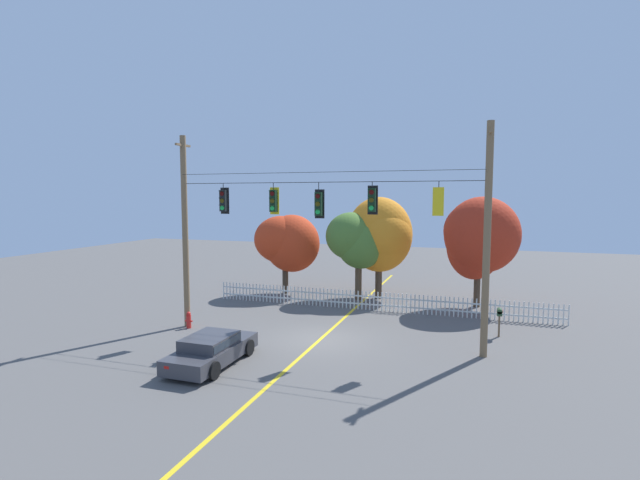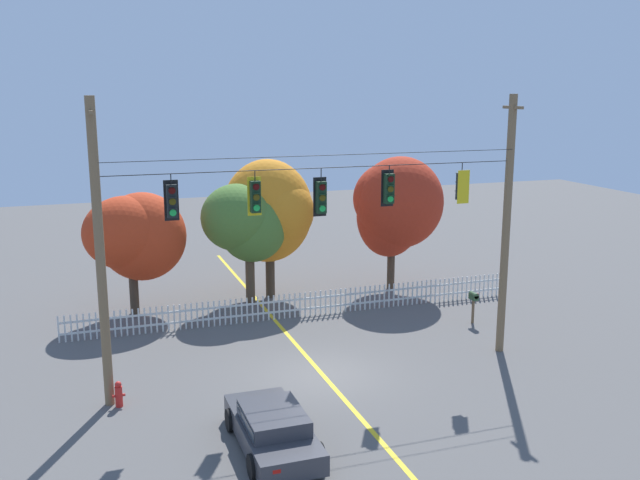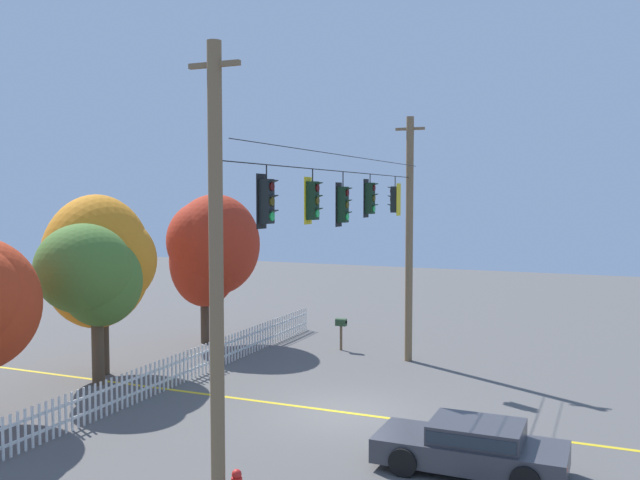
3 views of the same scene
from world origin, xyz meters
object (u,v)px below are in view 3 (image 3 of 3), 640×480
(traffic_signal_northbound_secondary, at_px, (312,200))
(traffic_signal_westbound_side, at_px, (370,198))
(traffic_signal_northbound_primary, at_px, (266,201))
(autumn_oak_far_east, at_px, (101,261))
(autumn_maple_far_west, at_px, (210,248))
(traffic_signal_southbound_primary, at_px, (395,199))
(autumn_maple_mid, at_px, (92,275))
(traffic_signal_eastbound_side, at_px, (343,204))
(roadside_mailbox, at_px, (341,324))
(parked_car, at_px, (472,445))

(traffic_signal_northbound_secondary, xyz_separation_m, traffic_signal_westbound_side, (4.45, 0.00, 0.05))
(traffic_signal_westbound_side, bearing_deg, traffic_signal_northbound_primary, 180.00)
(traffic_signal_northbound_secondary, bearing_deg, autumn_oak_far_east, 72.33)
(autumn_maple_far_west, bearing_deg, traffic_signal_southbound_primary, -100.24)
(traffic_signal_northbound_secondary, distance_m, autumn_maple_mid, 8.98)
(traffic_signal_westbound_side, height_order, traffic_signal_southbound_primary, same)
(autumn_maple_mid, height_order, autumn_maple_far_west, autumn_maple_far_west)
(traffic_signal_eastbound_side, height_order, autumn_oak_far_east, traffic_signal_eastbound_side)
(traffic_signal_northbound_primary, relative_size, roadside_mailbox, 1.08)
(parked_car, bearing_deg, autumn_maple_far_west, 53.67)
(traffic_signal_westbound_side, height_order, autumn_oak_far_east, traffic_signal_westbound_side)
(traffic_signal_northbound_primary, height_order, autumn_oak_far_east, traffic_signal_northbound_primary)
(traffic_signal_eastbound_side, height_order, traffic_signal_westbound_side, same)
(parked_car, bearing_deg, traffic_signal_northbound_primary, 113.44)
(traffic_signal_northbound_secondary, xyz_separation_m, autumn_oak_far_east, (2.97, 9.31, -2.15))
(traffic_signal_northbound_primary, relative_size, traffic_signal_northbound_secondary, 1.00)
(traffic_signal_eastbound_side, relative_size, autumn_maple_mid, 0.29)
(traffic_signal_southbound_primary, height_order, roadside_mailbox, traffic_signal_southbound_primary)
(traffic_signal_northbound_primary, bearing_deg, traffic_signal_eastbound_side, 0.00)
(traffic_signal_northbound_primary, distance_m, autumn_maple_far_west, 14.18)
(parked_car, height_order, roadside_mailbox, roadside_mailbox)
(traffic_signal_northbound_secondary, distance_m, traffic_signal_eastbound_side, 2.12)
(traffic_signal_westbound_side, xyz_separation_m, autumn_maple_mid, (-2.89, 8.50, -2.48))
(roadside_mailbox, bearing_deg, autumn_maple_far_west, 100.22)
(traffic_signal_westbound_side, bearing_deg, autumn_maple_far_west, 63.62)
(traffic_signal_northbound_secondary, xyz_separation_m, roadside_mailbox, (9.65, 2.98, -5.04))
(traffic_signal_southbound_primary, xyz_separation_m, parked_car, (-7.81, -4.20, -5.48))
(traffic_signal_northbound_primary, bearing_deg, traffic_signal_southbound_primary, -0.11)
(traffic_signal_northbound_primary, distance_m, autumn_oak_far_east, 11.02)
(traffic_signal_eastbound_side, bearing_deg, autumn_maple_mid, 93.75)
(traffic_signal_westbound_side, bearing_deg, traffic_signal_southbound_primary, -0.40)
(autumn_oak_far_east, bearing_deg, traffic_signal_eastbound_side, -95.19)
(traffic_signal_northbound_primary, relative_size, traffic_signal_eastbound_side, 0.91)
(roadside_mailbox, bearing_deg, parked_car, -145.14)
(autumn_maple_mid, distance_m, autumn_oak_far_east, 1.65)
(autumn_oak_far_east, relative_size, roadside_mailbox, 4.82)
(traffic_signal_southbound_primary, relative_size, parked_car, 0.32)
(traffic_signal_westbound_side, relative_size, parked_car, 0.32)
(autumn_oak_far_east, bearing_deg, traffic_signal_northbound_primary, -120.47)
(traffic_signal_westbound_side, relative_size, autumn_maple_mid, 0.25)
(traffic_signal_eastbound_side, relative_size, parked_car, 0.37)
(traffic_signal_eastbound_side, relative_size, autumn_maple_far_west, 0.25)
(traffic_signal_eastbound_side, bearing_deg, roadside_mailbox, 21.58)
(autumn_oak_far_east, bearing_deg, traffic_signal_southbound_primary, -65.99)
(parked_car, bearing_deg, traffic_signal_southbound_primary, 28.30)
(autumn_maple_mid, bearing_deg, parked_car, -100.02)
(traffic_signal_eastbound_side, distance_m, parked_car, 7.38)
(traffic_signal_eastbound_side, distance_m, roadside_mailbox, 9.47)
(traffic_signal_northbound_secondary, relative_size, autumn_maple_far_west, 0.22)
(traffic_signal_northbound_secondary, bearing_deg, traffic_signal_westbound_side, 0.00)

